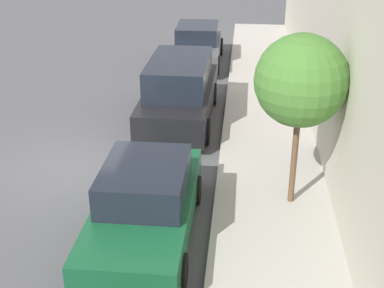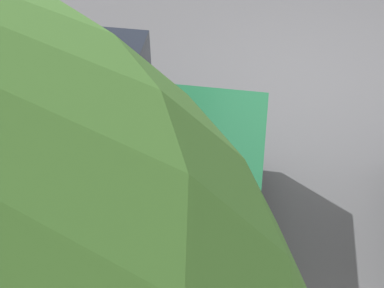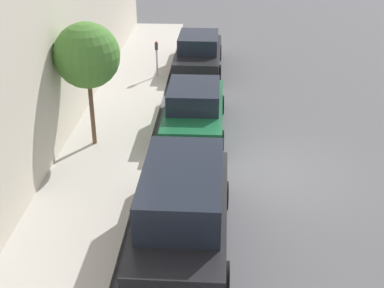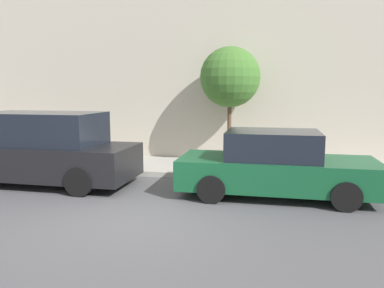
{
  "view_description": "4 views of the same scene",
  "coord_description": "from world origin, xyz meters",
  "views": [
    {
      "loc": [
        4.01,
        -11.54,
        6.18
      ],
      "look_at": [
        2.92,
        -0.53,
        1.0
      ],
      "focal_mm": 50.0,
      "sensor_mm": 36.0,
      "label": 1
    },
    {
      "loc": [
        5.42,
        -0.68,
        4.0
      ],
      "look_at": [
        2.25,
        -1.17,
        1.0
      ],
      "focal_mm": 50.0,
      "sensor_mm": 36.0,
      "label": 2
    },
    {
      "loc": [
        1.44,
        12.82,
        7.33
      ],
      "look_at": [
        2.13,
        0.22,
        1.0
      ],
      "focal_mm": 50.0,
      "sensor_mm": 36.0,
      "label": 3
    },
    {
      "loc": [
        -6.53,
        -2.66,
        2.46
      ],
      "look_at": [
        3.45,
        -0.55,
        1.0
      ],
      "focal_mm": 35.0,
      "sensor_mm": 36.0,
      "label": 4
    }
  ],
  "objects": [
    {
      "name": "sidewalk",
      "position": [
        4.76,
        0.0,
        0.07
      ],
      "size": [
        2.52,
        32.0,
        0.15
      ],
      "color": "#B2ADA3",
      "rests_on": "ground_plane"
    },
    {
      "name": "street_tree",
      "position": [
        5.15,
        -1.39,
        2.86
      ],
      "size": [
        1.86,
        1.86,
        3.65
      ],
      "color": "brown",
      "rests_on": "sidewalk"
    },
    {
      "name": "ground_plane",
      "position": [
        0.0,
        0.0,
        0.0
      ],
      "size": [
        60.0,
        60.0,
        0.0
      ],
      "primitive_type": "plane",
      "color": "#515154"
    },
    {
      "name": "parked_sedan_second",
      "position": [
        2.23,
        -2.79,
        0.73
      ],
      "size": [
        1.92,
        4.51,
        1.54
      ],
      "color": "#14512D",
      "rests_on": "ground_plane"
    },
    {
      "name": "parked_minivan_third",
      "position": [
        2.17,
        3.2,
        0.92
      ],
      "size": [
        2.02,
        4.92,
        1.9
      ],
      "color": "black",
      "rests_on": "ground_plane"
    },
    {
      "name": "parking_meter_near",
      "position": [
        3.95,
        -7.5,
        1.02
      ],
      "size": [
        0.11,
        0.15,
        1.42
      ],
      "color": "#ADADB2",
      "rests_on": "sidewalk"
    },
    {
      "name": "parked_sedan_nearest",
      "position": [
        2.35,
        -8.82,
        0.72
      ],
      "size": [
        1.92,
        4.53,
        1.54
      ],
      "color": "black",
      "rests_on": "ground_plane"
    }
  ]
}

